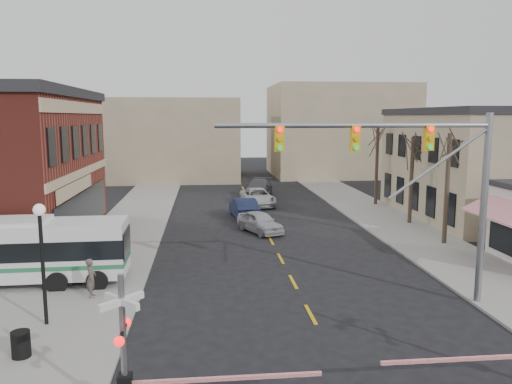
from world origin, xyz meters
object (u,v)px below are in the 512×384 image
at_px(car_c, 257,197).
at_px(car_a, 260,222).
at_px(pedestrian_far, 79,267).
at_px(traffic_signal_mast, 415,168).
at_px(car_d, 258,188).
at_px(car_b, 244,208).
at_px(street_lamp, 41,240).
at_px(rr_crossing_west, 141,351).
at_px(pedestrian_near, 91,278).
at_px(trash_bin, 21,344).

bearing_deg(car_c, car_a, -100.98).
distance_m(car_a, pedestrian_far, 13.90).
xyz_separation_m(traffic_signal_mast, car_d, (-3.16, 29.64, -4.97)).
bearing_deg(car_c, pedestrian_far, -122.97).
height_order(car_c, car_d, car_d).
bearing_deg(car_b, street_lamp, 59.48).
bearing_deg(rr_crossing_west, pedestrian_far, 110.98).
height_order(car_c, pedestrian_far, pedestrian_far).
bearing_deg(car_a, traffic_signal_mast, -95.60).
height_order(traffic_signal_mast, car_a, traffic_signal_mast).
bearing_deg(car_d, car_c, -81.20).
relative_size(car_d, pedestrian_near, 3.34).
bearing_deg(street_lamp, car_d, 69.62).
xyz_separation_m(rr_crossing_west, street_lamp, (-4.34, 6.41, 1.41)).
bearing_deg(car_a, pedestrian_far, -157.51).
height_order(trash_bin, car_b, car_b).
height_order(trash_bin, pedestrian_far, pedestrian_far).
bearing_deg(car_c, car_b, -113.46).
relative_size(street_lamp, car_d, 0.81).
relative_size(traffic_signal_mast, rr_crossing_west, 1.99).
xyz_separation_m(traffic_signal_mast, rr_crossing_west, (-10.05, -7.01, -3.83)).
bearing_deg(trash_bin, car_b, 68.24).
bearing_deg(trash_bin, car_a, 60.68).
bearing_deg(car_b, car_a, 91.72).
distance_m(car_c, car_d, 5.24).
xyz_separation_m(pedestrian_near, pedestrian_far, (-0.93, 1.78, -0.05)).
relative_size(street_lamp, car_c, 0.85).
xyz_separation_m(rr_crossing_west, pedestrian_far, (-4.20, 10.95, -1.05)).
relative_size(car_b, car_c, 0.88).
bearing_deg(car_d, trash_bin, -93.24).
bearing_deg(rr_crossing_west, car_d, 79.36).
bearing_deg(car_d, street_lamp, -94.75).
height_order(traffic_signal_mast, car_b, traffic_signal_mast).
bearing_deg(pedestrian_near, car_d, -23.20).
bearing_deg(street_lamp, trash_bin, -89.88).
relative_size(car_c, pedestrian_far, 3.39).
bearing_deg(car_b, pedestrian_far, 53.83).
relative_size(trash_bin, car_d, 0.15).
height_order(trash_bin, car_c, car_c).
bearing_deg(street_lamp, car_c, 67.03).
distance_m(car_c, pedestrian_far, 23.01).
bearing_deg(traffic_signal_mast, car_c, 98.80).
xyz_separation_m(car_b, car_c, (1.64, 5.20, -0.03)).
relative_size(rr_crossing_west, car_c, 1.03).
bearing_deg(rr_crossing_west, car_a, 75.75).
xyz_separation_m(car_d, pedestrian_far, (-11.09, -25.70, 0.10)).
bearing_deg(pedestrian_near, car_a, -38.87).
height_order(street_lamp, car_d, street_lamp).
relative_size(traffic_signal_mast, pedestrian_near, 6.56).
bearing_deg(car_a, rr_crossing_west, -128.37).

